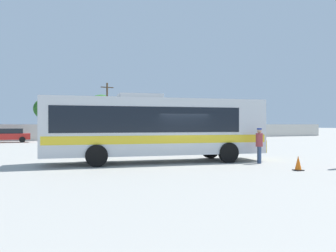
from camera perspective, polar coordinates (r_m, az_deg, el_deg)
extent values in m
plane|color=#A3A099|center=(27.32, -7.21, -3.87)|extent=(300.00, 300.00, 0.00)
cube|color=beige|center=(45.44, -13.75, -0.97)|extent=(80.00, 0.30, 1.98)
cube|color=silver|center=(18.12, -1.97, -0.08)|extent=(11.65, 4.08, 2.85)
cube|color=black|center=(18.00, -3.74, 1.01)|extent=(9.62, 3.83, 1.25)
cube|color=yellow|center=(18.14, -1.97, -2.05)|extent=(11.43, 4.08, 0.40)
cube|color=#19212D|center=(20.24, 13.98, 1.40)|extent=(0.35, 2.28, 1.48)
cube|color=yellow|center=(20.28, 13.99, -3.10)|extent=(0.40, 2.48, 0.68)
cube|color=#B2B2B2|center=(18.00, -4.63, 4.84)|extent=(2.37, 1.69, 0.24)
cylinder|color=black|center=(20.44, 6.92, -3.81)|extent=(1.07, 0.44, 1.04)
cylinder|color=black|center=(18.21, 9.87, -4.32)|extent=(1.07, 0.44, 1.04)
cylinder|color=black|center=(18.93, -12.15, -4.14)|extent=(1.07, 0.44, 1.04)
cylinder|color=black|center=(16.50, -11.65, -4.79)|extent=(1.07, 0.44, 1.04)
cylinder|color=#33476B|center=(18.32, 14.66, -4.59)|extent=(0.16, 0.16, 0.85)
cylinder|color=#33476B|center=(18.17, 14.82, -4.63)|extent=(0.16, 0.16, 0.85)
cylinder|color=#99383D|center=(18.20, 14.74, -2.21)|extent=(0.46, 0.46, 0.67)
sphere|color=tan|center=(18.18, 14.74, -0.79)|extent=(0.23, 0.23, 0.23)
cylinder|color=navy|center=(18.18, 14.74, -0.46)|extent=(0.24, 0.24, 0.07)
cube|color=red|center=(41.64, -24.61, -1.57)|extent=(4.35, 1.92, 0.66)
cube|color=black|center=(41.61, -24.31, -0.75)|extent=(2.41, 1.72, 0.54)
cylinder|color=black|center=(40.72, -22.79, -2.07)|extent=(0.65, 0.24, 0.64)
cylinder|color=black|center=(42.49, -22.75, -1.98)|extent=(0.65, 0.24, 0.64)
cylinder|color=#4C3823|center=(47.91, -9.95, 2.46)|extent=(0.24, 0.24, 7.60)
cube|color=#473321|center=(48.14, -9.96, 6.26)|extent=(1.80, 0.35, 0.12)
cylinder|color=brown|center=(48.84, -19.29, -0.37)|extent=(0.32, 0.32, 2.87)
ellipsoid|color=#23561E|center=(48.89, -19.29, 2.70)|extent=(3.37, 3.37, 2.86)
cylinder|color=brown|center=(49.22, -10.92, -0.21)|extent=(0.32, 0.32, 3.12)
ellipsoid|color=#2D6628|center=(49.28, -10.93, 3.18)|extent=(3.87, 3.87, 3.29)
cylinder|color=brown|center=(56.43, 1.90, -0.24)|extent=(0.32, 0.32, 2.94)
ellipsoid|color=#38752D|center=(56.48, 1.90, 2.75)|extent=(4.21, 4.21, 3.58)
cube|color=black|center=(15.94, 20.57, -6.79)|extent=(0.36, 0.36, 0.04)
cone|color=orange|center=(15.90, 20.57, -5.65)|extent=(0.28, 0.28, 0.60)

